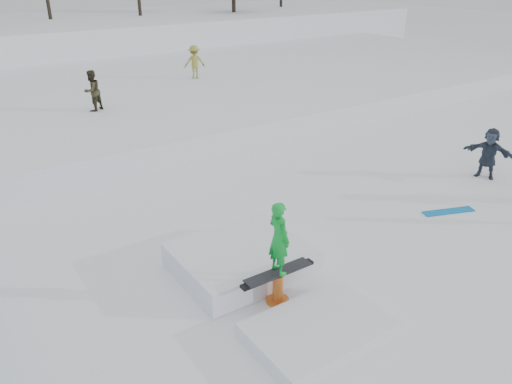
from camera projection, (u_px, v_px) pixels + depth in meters
ground at (290, 280)px, 10.19m from camera, size 120.00×120.00×0.00m
snow_berm at (8, 42)px, 32.25m from camera, size 60.00×14.00×2.40m
snow_midrise at (70, 99)px, 22.06m from camera, size 50.00×18.00×0.80m
walker_olive at (92, 91)px, 18.57m from camera, size 0.92×0.86×1.51m
walker_ygreen at (194, 62)px, 23.85m from camera, size 1.12×0.83×1.54m
spectator_dark at (489, 153)px, 14.78m from camera, size 0.92×1.48×1.53m
loose_board_teal at (448, 211)px, 12.98m from camera, size 1.41×0.75×0.03m
jib_rail_feature at (260, 274)px, 9.86m from camera, size 2.60×4.40×2.11m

